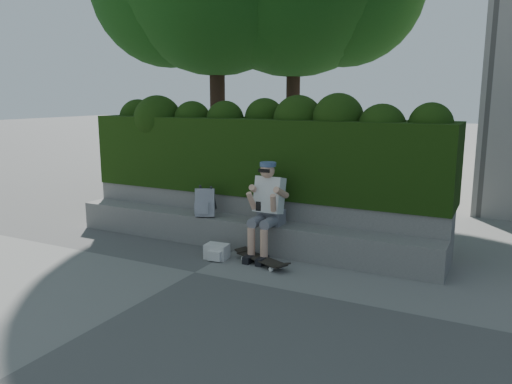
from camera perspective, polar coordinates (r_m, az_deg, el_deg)
The scene contains 8 objects.
ground at distance 6.75m, azimuth -7.01°, elevation -9.10°, with size 80.00×80.00×0.00m, color slate.
bench_ledge at distance 7.70m, azimuth -1.80°, elevation -4.73°, with size 6.00×0.45×0.45m, color gray.
planter_wall at distance 8.06m, azimuth -0.17°, elevation -2.89°, with size 6.00×0.50×0.75m, color gray.
hedge at distance 8.08m, azimuth 0.56°, elevation 4.18°, with size 6.00×1.00×1.20m, color black.
person at distance 7.16m, azimuth 1.31°, elevation -1.56°, with size 0.40×0.76×1.38m.
skateboard at distance 6.98m, azimuth 0.64°, elevation -7.69°, with size 0.87×0.53×0.09m.
backpack_plaid at distance 7.79m, azimuth -5.85°, elevation -1.22°, with size 0.30×0.16×0.44m, color silver.
backpack_ground at distance 7.24m, azimuth -4.49°, elevation -6.77°, with size 0.33×0.23×0.21m, color silver.
Camera 1 is at (3.60, -5.22, 2.31)m, focal length 35.00 mm.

